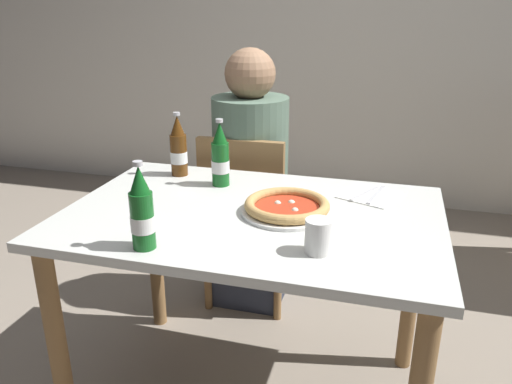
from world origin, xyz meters
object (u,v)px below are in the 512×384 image
pizza_margherita_near (287,207)px  beer_bottle_left (220,158)px  paper_cup (318,236)px  diner_seated (251,187)px  napkin_with_cutlery (370,195)px  beer_bottle_right (179,149)px  beer_bottle_center (142,212)px  chair_behind_table (248,212)px  dining_table_main (252,244)px

pizza_margherita_near → beer_bottle_left: bearing=146.0°
beer_bottle_left → paper_cup: (0.43, -0.44, -0.06)m
diner_seated → paper_cup: size_ratio=12.73×
pizza_margherita_near → diner_seated: bearing=115.6°
napkin_with_cutlery → beer_bottle_right: bearing=177.1°
beer_bottle_center → paper_cup: beer_bottle_center is taller
pizza_margherita_near → chair_behind_table: bearing=117.4°
dining_table_main → beer_bottle_center: 0.44m
paper_cup → beer_bottle_right: bearing=140.8°
beer_bottle_left → napkin_with_cutlery: size_ratio=1.06×
napkin_with_cutlery → paper_cup: paper_cup is taller
chair_behind_table → paper_cup: bearing=117.8°
beer_bottle_center → napkin_with_cutlery: (0.57, 0.57, -0.10)m
pizza_margherita_near → paper_cup: bearing=-60.6°
napkin_with_cutlery → diner_seated: bearing=143.4°
dining_table_main → pizza_margherita_near: size_ratio=4.09×
beer_bottle_left → napkin_with_cutlery: beer_bottle_left is taller
beer_bottle_right → chair_behind_table: bearing=61.0°
beer_bottle_center → beer_bottle_right: size_ratio=1.00×
beer_bottle_left → chair_behind_table: bearing=92.1°
chair_behind_table → pizza_margherita_near: size_ratio=2.90×
chair_behind_table → dining_table_main: bearing=107.5°
chair_behind_table → paper_cup: size_ratio=8.95×
diner_seated → pizza_margherita_near: diner_seated is taller
pizza_margherita_near → paper_cup: 0.28m
beer_bottle_center → beer_bottle_right: (-0.16, 0.61, 0.00)m
diner_seated → beer_bottle_right: 0.50m
paper_cup → beer_bottle_center: bearing=-168.0°
chair_behind_table → beer_bottle_left: bearing=91.8°
pizza_margherita_near → paper_cup: (0.14, -0.24, 0.03)m
dining_table_main → beer_bottle_right: size_ratio=4.86×
dining_table_main → napkin_with_cutlery: napkin_with_cutlery is taller
pizza_margherita_near → napkin_with_cutlery: 0.34m
diner_seated → beer_bottle_center: (-0.02, -0.98, 0.27)m
beer_bottle_center → napkin_with_cutlery: beer_bottle_center is taller
dining_table_main → diner_seated: (-0.20, 0.66, -0.05)m
beer_bottle_left → beer_bottle_center: bearing=-93.5°
chair_behind_table → napkin_with_cutlery: (0.55, -0.36, 0.27)m
beer_bottle_left → paper_cup: beer_bottle_left is taller
dining_table_main → beer_bottle_left: (-0.18, 0.22, 0.22)m
chair_behind_table → napkin_with_cutlery: chair_behind_table is taller
beer_bottle_center → napkin_with_cutlery: 0.81m
beer_bottle_center → paper_cup: (0.46, 0.10, -0.06)m
beer_bottle_left → pizza_margherita_near: bearing=-34.0°
beer_bottle_left → napkin_with_cutlery: 0.55m
diner_seated → pizza_margherita_near: size_ratio=4.12×
diner_seated → pizza_margherita_near: bearing=-64.4°
diner_seated → beer_bottle_left: 0.52m
napkin_with_cutlery → paper_cup: size_ratio=2.46×
chair_behind_table → napkin_with_cutlery: 0.71m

